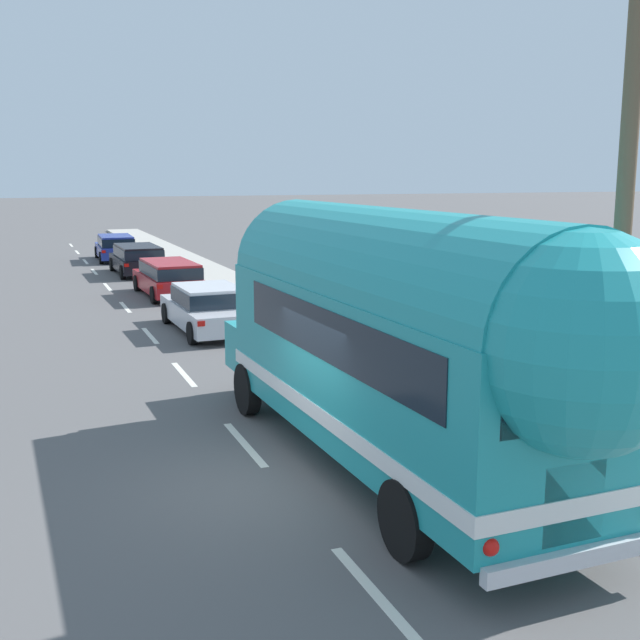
{
  "coord_description": "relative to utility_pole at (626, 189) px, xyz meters",
  "views": [
    {
      "loc": [
        -3.52,
        -10.79,
        4.63
      ],
      "look_at": [
        2.08,
        3.66,
        1.75
      ],
      "focal_mm": 44.5,
      "sensor_mm": 36.0,
      "label": 1
    }
  ],
  "objects": [
    {
      "name": "car_third",
      "position": [
        -2.39,
        28.43,
        -3.62
      ],
      "size": [
        2.07,
        4.82,
        1.37
      ],
      "color": "black",
      "rests_on": "ground"
    },
    {
      "name": "utility_pole",
      "position": [
        0.0,
        0.0,
        0.0
      ],
      "size": [
        1.8,
        0.24,
        8.5
      ],
      "color": "brown",
      "rests_on": "ground"
    },
    {
      "name": "car_fourth",
      "position": [
        -2.6,
        34.89,
        -3.64
      ],
      "size": [
        2.04,
        4.72,
        1.37
      ],
      "color": "navy",
      "rests_on": "ground"
    },
    {
      "name": "ground_plane",
      "position": [
        -4.18,
        2.26,
        -4.42
      ],
      "size": [
        300.0,
        300.0,
        0.0
      ],
      "primitive_type": "plane",
      "color": "#565454"
    },
    {
      "name": "lane_markings",
      "position": [
        -1.66,
        15.05,
        -4.42
      ],
      "size": [
        3.7,
        80.0,
        0.01
      ],
      "color": "silver",
      "rests_on": "ground"
    },
    {
      "name": "car_second",
      "position": [
        -2.28,
        21.29,
        -3.62
      ],
      "size": [
        2.06,
        4.83,
        1.37
      ],
      "color": "#A5191E",
      "rests_on": "ground"
    },
    {
      "name": "car_lead",
      "position": [
        -2.43,
        14.18,
        -3.68
      ],
      "size": [
        2.1,
        4.85,
        1.37
      ],
      "color": "silver",
      "rests_on": "ground"
    },
    {
      "name": "sidewalk_slab",
      "position": [
        0.61,
        12.26,
        -4.35
      ],
      "size": [
        2.43,
        90.0,
        0.15
      ],
      "primitive_type": "cube",
      "color": "#ADA89E",
      "rests_on": "ground"
    },
    {
      "name": "painted_bus",
      "position": [
        -2.37,
        1.74,
        -2.12
      ],
      "size": [
        2.77,
        10.93,
        4.12
      ],
      "color": "teal",
      "rests_on": "ground"
    }
  ]
}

